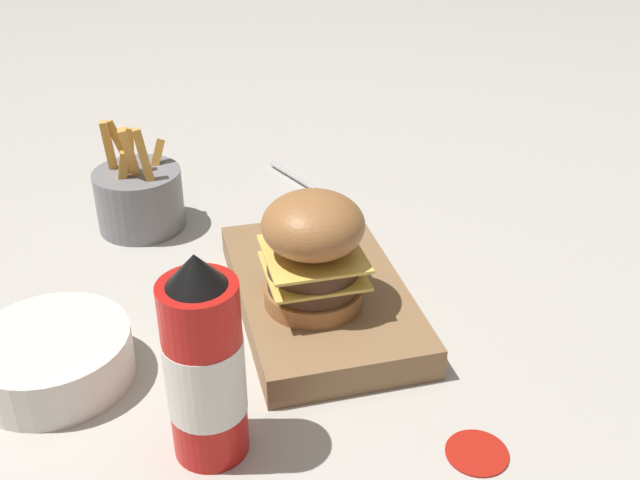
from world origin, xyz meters
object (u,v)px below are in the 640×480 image
(side_bowl, at_px, (53,356))
(serving_board, at_px, (320,295))
(ketchup_bottle, at_px, (205,367))
(spoon, at_px, (318,192))
(burger, at_px, (313,250))
(fries_basket, at_px, (139,197))

(side_bowl, bearing_deg, serving_board, -79.75)
(serving_board, height_order, side_bowl, side_bowl)
(ketchup_bottle, bearing_deg, serving_board, -38.55)
(ketchup_bottle, distance_m, side_bowl, 0.19)
(side_bowl, distance_m, spoon, 0.45)
(burger, bearing_deg, spoon, -15.03)
(ketchup_bottle, height_order, fries_basket, ketchup_bottle)
(serving_board, bearing_deg, fries_basket, 36.96)
(burger, height_order, fries_basket, burger)
(serving_board, relative_size, burger, 2.40)
(serving_board, bearing_deg, burger, 155.51)
(burger, distance_m, ketchup_bottle, 0.18)
(serving_board, distance_m, burger, 0.08)
(serving_board, relative_size, ketchup_bottle, 1.51)
(side_bowl, height_order, spoon, side_bowl)
(ketchup_bottle, bearing_deg, burger, -41.35)
(spoon, bearing_deg, burger, -37.01)
(ketchup_bottle, bearing_deg, side_bowl, 46.42)
(burger, bearing_deg, fries_basket, 30.94)
(side_bowl, bearing_deg, fries_basket, -18.30)
(fries_basket, xyz_separation_m, side_bowl, (-0.28, 0.09, -0.02))
(serving_board, height_order, burger, burger)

